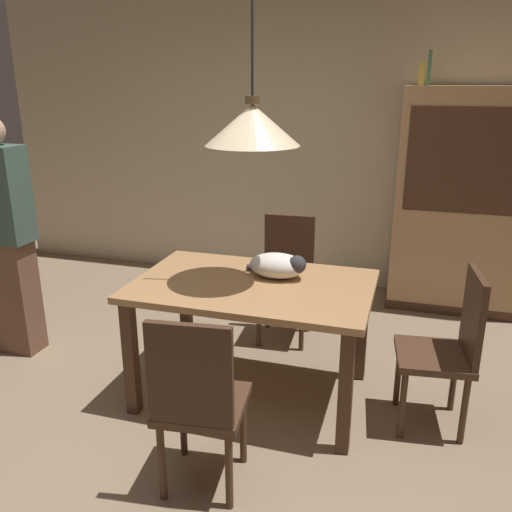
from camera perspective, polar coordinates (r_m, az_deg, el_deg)
name	(u,v)px	position (r m, az deg, el deg)	size (l,w,h in m)	color
ground	(215,438)	(3.13, -4.36, -18.81)	(10.00, 10.00, 0.00)	#847056
back_wall	(315,131)	(5.08, 6.30, 13.18)	(6.40, 0.10, 2.90)	beige
dining_table	(253,299)	(3.19, -0.35, -4.57)	(1.40, 0.90, 0.75)	#A87A4C
chair_near_front	(198,398)	(2.52, -6.24, -14.88)	(0.44, 0.44, 0.93)	#472D1E
chair_right_side	(450,344)	(3.15, 19.98, -8.85)	(0.44, 0.44, 0.93)	#472D1E
chair_far_back	(287,272)	(4.03, 3.28, -1.74)	(0.42, 0.42, 0.93)	#472D1E
cat_sleeping	(279,265)	(3.22, 2.44, -1.02)	(0.39, 0.23, 0.16)	silver
pendant_lamp	(252,124)	(2.95, -0.39, 13.89)	(0.52, 0.52, 1.30)	beige
hutch_bookcase	(463,207)	(4.76, 21.27, 4.89)	(1.12, 0.45, 1.85)	tan
book_yellow_short	(422,74)	(4.64, 17.30, 18.11)	(0.04, 0.20, 0.18)	gold
book_green_slim	(429,68)	(4.64, 18.01, 18.54)	(0.03, 0.20, 0.26)	#427A4C
person_standing	(7,239)	(4.07, -25.09, 1.63)	(0.36, 0.22, 1.67)	brown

